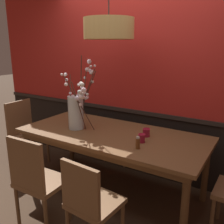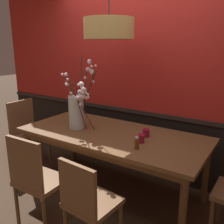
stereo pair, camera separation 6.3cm
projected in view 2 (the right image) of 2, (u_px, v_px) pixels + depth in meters
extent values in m
plane|color=#422D1E|center=(112.00, 192.00, 3.10)|extent=(24.00, 24.00, 0.00)
cube|color=black|center=(139.00, 142.00, 3.55)|extent=(5.11, 0.12, 0.86)
cube|color=black|center=(140.00, 111.00, 3.42)|extent=(5.11, 0.14, 0.05)
cube|color=#B2231E|center=(142.00, 32.00, 3.16)|extent=(5.11, 0.12, 2.10)
cube|color=brown|center=(112.00, 134.00, 2.90)|extent=(2.16, 0.99, 0.04)
cube|color=brown|center=(112.00, 139.00, 2.92)|extent=(2.05, 0.89, 0.08)
cylinder|color=brown|center=(30.00, 157.00, 3.20)|extent=(0.07, 0.07, 0.73)
cylinder|color=brown|center=(183.00, 212.00, 2.15)|extent=(0.07, 0.07, 0.73)
cylinder|color=brown|center=(73.00, 138.00, 3.85)|extent=(0.07, 0.07, 0.73)
cylinder|color=brown|center=(206.00, 173.00, 2.80)|extent=(0.07, 0.07, 0.73)
cube|color=brown|center=(163.00, 141.00, 3.52)|extent=(0.45, 0.44, 0.04)
cube|color=brown|center=(169.00, 119.00, 3.61)|extent=(0.41, 0.06, 0.49)
cylinder|color=brown|center=(171.00, 164.00, 3.34)|extent=(0.04, 0.04, 0.43)
cylinder|color=brown|center=(146.00, 158.00, 3.52)|extent=(0.04, 0.04, 0.43)
cylinder|color=brown|center=(179.00, 154.00, 3.64)|extent=(0.04, 0.04, 0.43)
cylinder|color=brown|center=(155.00, 149.00, 3.82)|extent=(0.04, 0.04, 0.43)
cube|color=brown|center=(122.00, 133.00, 3.82)|extent=(0.43, 0.41, 0.04)
cube|color=brown|center=(128.00, 116.00, 3.90)|extent=(0.39, 0.05, 0.42)
cylinder|color=brown|center=(125.00, 154.00, 3.66)|extent=(0.04, 0.04, 0.43)
cylinder|color=brown|center=(106.00, 148.00, 3.86)|extent=(0.04, 0.04, 0.43)
cylinder|color=brown|center=(137.00, 147.00, 3.91)|extent=(0.04, 0.04, 0.43)
cylinder|color=brown|center=(118.00, 142.00, 4.11)|extent=(0.04, 0.04, 0.43)
cube|color=brown|center=(93.00, 203.00, 2.15)|extent=(0.43, 0.43, 0.04)
cube|color=brown|center=(77.00, 188.00, 1.95)|extent=(0.38, 0.06, 0.41)
cylinder|color=brown|center=(92.00, 209.00, 2.44)|extent=(0.04, 0.04, 0.42)
cylinder|color=brown|center=(120.00, 223.00, 2.24)|extent=(0.04, 0.04, 0.42)
cube|color=brown|center=(42.00, 181.00, 2.46)|extent=(0.45, 0.41, 0.04)
cube|color=brown|center=(25.00, 164.00, 2.24)|extent=(0.42, 0.05, 0.47)
cylinder|color=brown|center=(42.00, 189.00, 2.75)|extent=(0.04, 0.04, 0.44)
cylinder|color=brown|center=(69.00, 200.00, 2.56)|extent=(0.04, 0.04, 0.44)
cylinder|color=brown|center=(17.00, 205.00, 2.48)|extent=(0.04, 0.04, 0.44)
cylinder|color=brown|center=(45.00, 219.00, 2.29)|extent=(0.04, 0.04, 0.44)
cylinder|color=brown|center=(211.00, 221.00, 2.25)|extent=(0.04, 0.04, 0.44)
cylinder|color=brown|center=(219.00, 201.00, 2.54)|extent=(0.04, 0.04, 0.44)
cube|color=brown|center=(31.00, 136.00, 3.71)|extent=(0.40, 0.47, 0.04)
cube|color=brown|center=(21.00, 117.00, 3.73)|extent=(0.05, 0.44, 0.50)
cylinder|color=brown|center=(50.00, 149.00, 3.85)|extent=(0.04, 0.04, 0.42)
cylinder|color=brown|center=(29.00, 158.00, 3.53)|extent=(0.04, 0.04, 0.42)
cylinder|color=brown|center=(35.00, 144.00, 4.02)|extent=(0.04, 0.04, 0.42)
cylinder|color=brown|center=(14.00, 153.00, 3.70)|extent=(0.04, 0.04, 0.42)
cylinder|color=silver|center=(76.00, 112.00, 3.01)|extent=(0.18, 0.18, 0.40)
cylinder|color=silver|center=(77.00, 124.00, 3.05)|extent=(0.16, 0.16, 0.09)
cylinder|color=#472D23|center=(80.00, 104.00, 2.86)|extent=(0.22, 0.27, 0.66)
sphere|color=white|center=(82.00, 84.00, 2.65)|extent=(0.05, 0.05, 0.05)
sphere|color=white|center=(84.00, 90.00, 2.72)|extent=(0.05, 0.05, 0.05)
sphere|color=white|center=(81.00, 97.00, 2.76)|extent=(0.04, 0.04, 0.04)
sphere|color=white|center=(78.00, 85.00, 2.68)|extent=(0.03, 0.03, 0.03)
sphere|color=white|center=(82.00, 97.00, 2.78)|extent=(0.03, 0.03, 0.03)
sphere|color=white|center=(81.00, 84.00, 2.69)|extent=(0.05, 0.05, 0.05)
cylinder|color=#472D23|center=(71.00, 102.00, 2.97)|extent=(0.07, 0.10, 0.65)
sphere|color=white|center=(67.00, 84.00, 2.91)|extent=(0.04, 0.04, 0.04)
sphere|color=white|center=(67.00, 80.00, 2.93)|extent=(0.04, 0.04, 0.04)
sphere|color=white|center=(62.00, 74.00, 2.87)|extent=(0.03, 0.03, 0.03)
sphere|color=white|center=(66.00, 74.00, 2.88)|extent=(0.04, 0.04, 0.04)
sphere|color=white|center=(71.00, 93.00, 2.97)|extent=(0.03, 0.03, 0.03)
cylinder|color=#472D23|center=(84.00, 99.00, 3.06)|extent=(0.18, 0.09, 0.68)
sphere|color=white|center=(88.00, 94.00, 3.04)|extent=(0.04, 0.04, 0.04)
sphere|color=white|center=(85.00, 78.00, 3.02)|extent=(0.03, 0.03, 0.03)
sphere|color=white|center=(84.00, 97.00, 3.04)|extent=(0.05, 0.05, 0.05)
cylinder|color=#472D23|center=(86.00, 98.00, 3.12)|extent=(0.34, 0.03, 0.69)
sphere|color=white|center=(93.00, 82.00, 3.12)|extent=(0.04, 0.04, 0.04)
sphere|color=white|center=(84.00, 97.00, 3.13)|extent=(0.04, 0.04, 0.04)
sphere|color=white|center=(93.00, 73.00, 3.17)|extent=(0.03, 0.03, 0.03)
sphere|color=white|center=(86.00, 93.00, 3.14)|extent=(0.04, 0.04, 0.04)
sphere|color=white|center=(88.00, 97.00, 3.11)|extent=(0.04, 0.04, 0.04)
cylinder|color=#472D23|center=(79.00, 106.00, 2.87)|extent=(0.06, 0.18, 0.59)
sphere|color=white|center=(80.00, 104.00, 2.84)|extent=(0.03, 0.03, 0.03)
sphere|color=white|center=(80.00, 92.00, 2.77)|extent=(0.05, 0.05, 0.05)
sphere|color=white|center=(82.00, 94.00, 2.80)|extent=(0.05, 0.05, 0.05)
sphere|color=white|center=(80.00, 94.00, 2.83)|extent=(0.06, 0.06, 0.06)
sphere|color=white|center=(77.00, 98.00, 2.82)|extent=(0.05, 0.05, 0.05)
sphere|color=white|center=(82.00, 87.00, 2.79)|extent=(0.04, 0.04, 0.04)
cylinder|color=#472D23|center=(81.00, 93.00, 2.96)|extent=(0.19, 0.16, 0.87)
sphere|color=white|center=(90.00, 62.00, 2.88)|extent=(0.05, 0.05, 0.05)
sphere|color=white|center=(80.00, 94.00, 2.98)|extent=(0.05, 0.05, 0.05)
sphere|color=white|center=(88.00, 69.00, 2.88)|extent=(0.05, 0.05, 0.05)
sphere|color=white|center=(82.00, 94.00, 2.99)|extent=(0.04, 0.04, 0.04)
sphere|color=white|center=(83.00, 89.00, 2.94)|extent=(0.05, 0.05, 0.05)
sphere|color=white|center=(89.00, 68.00, 2.89)|extent=(0.03, 0.03, 0.03)
cylinder|color=#472D23|center=(86.00, 97.00, 3.09)|extent=(0.33, 0.04, 0.72)
sphere|color=white|center=(91.00, 73.00, 3.08)|extent=(0.03, 0.03, 0.03)
sphere|color=white|center=(93.00, 72.00, 3.13)|extent=(0.05, 0.05, 0.05)
sphere|color=white|center=(91.00, 71.00, 3.13)|extent=(0.05, 0.05, 0.05)
sphere|color=white|center=(96.00, 66.00, 3.15)|extent=(0.03, 0.03, 0.03)
sphere|color=white|center=(92.00, 66.00, 3.10)|extent=(0.03, 0.03, 0.03)
sphere|color=white|center=(86.00, 99.00, 3.09)|extent=(0.03, 0.03, 0.03)
cylinder|color=maroon|center=(146.00, 133.00, 2.76)|extent=(0.08, 0.08, 0.09)
torus|color=#A81B37|center=(146.00, 129.00, 2.75)|extent=(0.08, 0.08, 0.01)
cylinder|color=silver|center=(146.00, 134.00, 2.76)|extent=(0.05, 0.05, 0.05)
cylinder|color=maroon|center=(141.00, 138.00, 2.59)|extent=(0.07, 0.07, 0.09)
torus|color=#A81B37|center=(141.00, 135.00, 2.58)|extent=(0.08, 0.08, 0.01)
cylinder|color=silver|center=(141.00, 140.00, 2.60)|extent=(0.05, 0.05, 0.05)
cylinder|color=brown|center=(137.00, 144.00, 2.44)|extent=(0.04, 0.04, 0.11)
cylinder|color=beige|center=(137.00, 138.00, 2.42)|extent=(0.03, 0.03, 0.02)
cylinder|color=tan|center=(109.00, 29.00, 2.66)|extent=(0.54, 0.54, 0.22)
sphere|color=#F9EAB7|center=(109.00, 32.00, 2.66)|extent=(0.14, 0.14, 0.14)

